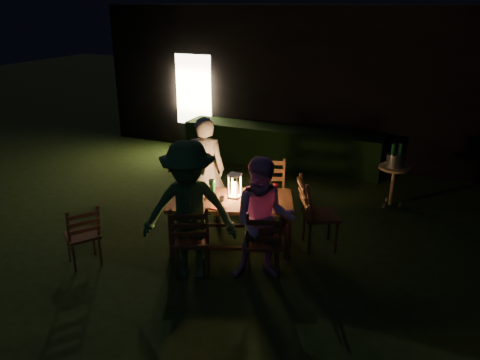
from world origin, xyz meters
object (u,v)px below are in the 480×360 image
at_px(person_opp_right, 264,220).
at_px(person_opp_left, 189,211).
at_px(chair_far_right, 269,204).
at_px(dining_table, 231,204).
at_px(ice_bucket, 395,160).
at_px(person_house_side, 205,170).
at_px(chair_near_right, 263,254).
at_px(chair_far_left, 205,204).
at_px(chair_end, 318,226).
at_px(lantern, 235,187).
at_px(bottle_bucket_a, 392,158).
at_px(bottle_bucket_b, 399,157).
at_px(chair_near_left, 192,251).
at_px(bottle_table, 213,189).
at_px(chair_spare, 84,245).
at_px(side_table, 394,171).

distance_m(person_opp_right, person_opp_left, 0.91).
distance_m(chair_far_right, person_opp_left, 1.97).
height_order(dining_table, ice_bucket, ice_bucket).
height_order(person_house_side, person_opp_left, person_opp_left).
relative_size(chair_near_right, chair_far_left, 1.02).
bearing_deg(dining_table, chair_end, -0.12).
xyz_separation_m(chair_end, lantern, (-1.12, -0.38, 0.54)).
relative_size(chair_far_right, person_opp_left, 0.57).
relative_size(person_opp_left, lantern, 5.07).
bearing_deg(chair_far_right, bottle_bucket_a, -156.28).
distance_m(chair_far_left, bottle_bucket_b, 3.29).
distance_m(chair_near_right, ice_bucket, 3.20).
bearing_deg(chair_far_right, lantern, 59.28).
distance_m(chair_near_right, lantern, 1.08).
bearing_deg(chair_end, ice_bucket, 130.61).
bearing_deg(lantern, chair_near_left, -100.04).
height_order(lantern, bottle_table, lantern).
height_order(chair_near_left, chair_end, chair_end).
distance_m(dining_table, bottle_table, 0.33).
xyz_separation_m(person_opp_right, bottle_table, (-0.95, 0.51, 0.06)).
relative_size(chair_end, chair_spare, 1.17).
height_order(chair_end, person_house_side, person_house_side).
xyz_separation_m(chair_far_left, chair_end, (1.85, -0.11, 0.04)).
xyz_separation_m(dining_table, person_opp_left, (-0.12, -0.93, 0.25)).
height_order(chair_near_right, ice_bucket, chair_near_right).
distance_m(lantern, side_table, 2.98).
bearing_deg(person_house_side, bottle_bucket_b, -167.28).
height_order(chair_spare, side_table, chair_spare).
bearing_deg(chair_end, person_opp_right, -50.06).
bearing_deg(chair_near_right, chair_end, 43.34).
relative_size(person_opp_right, lantern, 4.50).
distance_m(chair_far_left, ice_bucket, 3.22).
bearing_deg(lantern, chair_far_left, 146.10).
bearing_deg(side_table, dining_table, -128.98).
height_order(chair_far_right, ice_bucket, chair_far_right).
relative_size(chair_near_right, chair_end, 0.90).
relative_size(dining_table, chair_near_left, 1.82).
xyz_separation_m(chair_near_left, chair_near_right, (0.84, 0.33, -0.02)).
xyz_separation_m(chair_spare, lantern, (1.57, 1.32, 0.59)).
height_order(person_opp_left, bottle_bucket_b, person_opp_left).
relative_size(chair_near_right, bottle_bucket_a, 3.02).
bearing_deg(ice_bucket, bottle_table, -131.17).
height_order(dining_table, person_opp_right, person_opp_right).
xyz_separation_m(person_opp_left, bottle_bucket_a, (1.98, 3.25, -0.03)).
bearing_deg(side_table, chair_near_left, -122.30).
relative_size(bottle_table, side_table, 0.40).
distance_m(side_table, ice_bucket, 0.19).
xyz_separation_m(chair_spare, person_house_side, (0.82, 1.86, 0.56)).
distance_m(dining_table, chair_near_right, 0.96).
relative_size(chair_far_left, lantern, 2.72).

